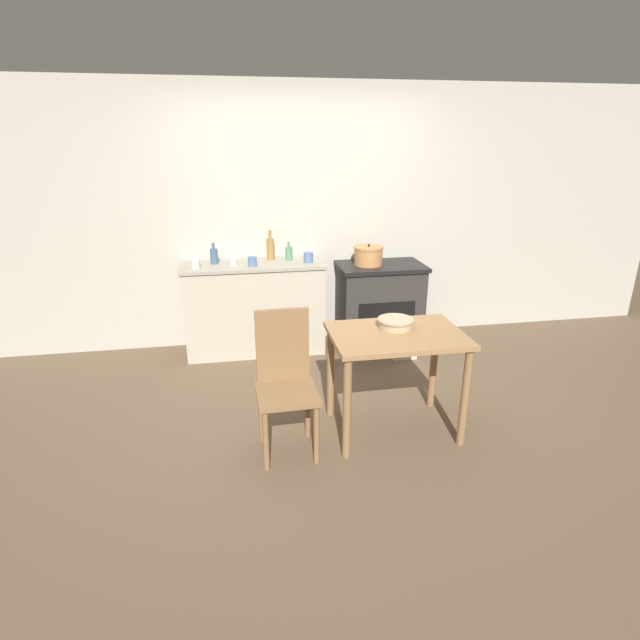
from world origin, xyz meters
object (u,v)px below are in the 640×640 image
bottle_far_left (214,256)px  cup_center_right (252,261)px  cup_center_left (233,261)px  mixing_bowl_large (396,323)px  stock_pot (368,256)px  chair (285,379)px  bottle_left (270,248)px  work_table (396,351)px  flour_sack (403,342)px  cup_center (196,264)px  stove (379,304)px  bottle_mid_left (289,253)px  cup_mid_right (308,257)px

bottle_far_left → cup_center_right: 0.39m
bottle_far_left → cup_center_left: 0.20m
mixing_bowl_large → stock_pot: bearing=81.9°
stock_pot → chair: bearing=-121.1°
chair → bottle_left: (0.07, 1.85, 0.50)m
work_table → flour_sack: (0.50, 1.22, -0.47)m
bottle_left → cup_center: 0.75m
bottle_far_left → bottle_left: bearing=8.2°
stove → cup_center: (-1.80, -0.10, 0.52)m
cup_center → cup_center_right: 0.52m
bottle_far_left → cup_center_left: bottle_far_left is taller
cup_center_left → chair: bearing=-80.0°
work_table → chair: (-0.79, -0.07, -0.12)m
work_table → bottle_left: size_ratio=3.18×
work_table → bottle_mid_left: size_ratio=5.10×
bottle_mid_left → cup_center_left: 0.55m
cup_center → bottle_mid_left: bearing=11.3°
chair → flour_sack: size_ratio=3.12×
stock_pot → cup_center_right: (-1.15, -0.11, 0.01)m
bottle_far_left → stock_pot: bearing=-2.1°
bottle_far_left → cup_center: bottle_far_left is taller
cup_center_left → cup_center: cup_center_left is taller
stove → cup_center_right: (-1.28, -0.11, 0.53)m
cup_center_right → cup_mid_right: bearing=6.3°
work_table → cup_center_left: 1.97m
stock_pot → bottle_far_left: (-1.50, 0.06, 0.05)m
work_table → cup_mid_right: 1.67m
bottle_left → cup_center_left: size_ratio=3.34×
work_table → cup_center_left: size_ratio=10.60×
bottle_left → mixing_bowl_large: bearing=-66.0°
chair → cup_mid_right: bearing=74.6°
bottle_mid_left → cup_center_left: (-0.54, -0.11, -0.03)m
flour_sack → cup_center: size_ratio=3.84×
cup_center → cup_mid_right: cup_mid_right is taller
chair → cup_center: (-0.64, 1.61, 0.43)m
chair → bottle_left: 1.92m
bottle_far_left → chair: bearing=-75.1°
chair → flour_sack: (1.30, 1.29, -0.36)m
bottle_left → cup_center: size_ratio=3.55×
bottle_far_left → flour_sack: bearing=-15.2°
stock_pot → cup_center: size_ratio=3.59×
work_table → chair: chair is taller
work_table → flour_sack: work_table is taller
bottle_far_left → cup_mid_right: bottle_far_left is taller
chair → flour_sack: 1.87m
mixing_bowl_large → bottle_mid_left: size_ratio=1.44×
bottle_left → cup_center_right: (-0.19, -0.24, -0.07)m
work_table → bottle_left: 1.95m
bottle_mid_left → cup_center_right: bearing=-153.2°
cup_mid_right → flour_sack: bearing=-23.1°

